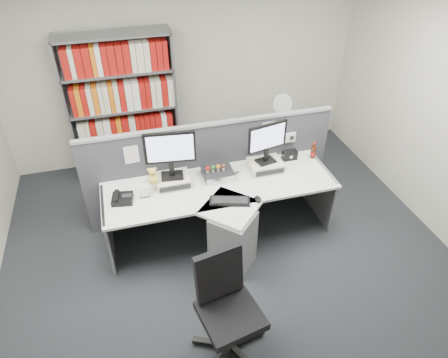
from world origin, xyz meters
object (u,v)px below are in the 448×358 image
object	(u,v)px
desk	(225,215)
mouse	(258,199)
keyboard	(230,201)
monitor_left	(170,151)
desktop_pc	(218,173)
cola_bottle	(313,152)
desk_fan	(282,105)
desk_calendar	(144,193)
shelving_unit	(123,110)
monitor_right	(267,140)
filing_cabinet	(278,145)
desk_phone	(122,198)
office_chair	(226,304)
speaker	(290,155)

from	to	relation	value
desk	mouse	bearing A→B (deg)	-25.78
keyboard	monitor_left	bearing A→B (deg)	137.44
desktop_pc	cola_bottle	world-z (taller)	cola_bottle
monitor_left	desk_fan	world-z (taller)	monitor_left
desk_calendar	shelving_unit	world-z (taller)	shelving_unit
monitor_left	keyboard	distance (m)	0.82
desk_calendar	monitor_right	bearing A→B (deg)	5.52
desktop_pc	filing_cabinet	world-z (taller)	desktop_pc
monitor_right	cola_bottle	distance (m)	0.72
desk_phone	desk_calendar	bearing A→B (deg)	3.78
desk	keyboard	distance (m)	0.29
mouse	filing_cabinet	distance (m)	1.83
keyboard	filing_cabinet	bearing A→B (deg)	51.71
monitor_left	monitor_right	distance (m)	1.10
office_chair	desk_calendar	bearing A→B (deg)	109.05
monitor_left	keyboard	xyz separation A→B (m)	(0.52, -0.48, -0.42)
monitor_right	mouse	xyz separation A→B (m)	(-0.28, -0.54, -0.37)
filing_cabinet	desk_fan	bearing A→B (deg)	-90.00
keyboard	desk_fan	distance (m)	1.92
shelving_unit	desk_phone	bearing A→B (deg)	-96.10
desk	desk_fan	world-z (taller)	desk_fan
monitor_right	desktop_pc	bearing A→B (deg)	-179.97
filing_cabinet	office_chair	bearing A→B (deg)	-120.47
cola_bottle	mouse	bearing A→B (deg)	-146.78
speaker	desktop_pc	bearing A→B (deg)	-172.86
keyboard	office_chair	distance (m)	1.18
desk	filing_cabinet	world-z (taller)	desk
desktop_pc	office_chair	xyz separation A→B (m)	(-0.35, -1.59, -0.22)
desk	desktop_pc	distance (m)	0.49
desk	office_chair	xyz separation A→B (m)	(-0.33, -1.21, 0.09)
desk	mouse	distance (m)	0.45
monitor_left	desk	bearing A→B (deg)	-37.42
monitor_left	office_chair	distance (m)	1.71
desktop_pc	shelving_unit	size ratio (longest dim) A/B	0.17
monitor_left	office_chair	size ratio (longest dim) A/B	0.54
desk	monitor_left	xyz separation A→B (m)	(-0.50, 0.38, 0.70)
desk_phone	desk	bearing A→B (deg)	-12.06
monitor_left	filing_cabinet	world-z (taller)	monitor_left
desk_phone	office_chair	distance (m)	1.63
monitor_left	speaker	size ratio (longest dim) A/B	3.25
office_chair	filing_cabinet	bearing A→B (deg)	59.53
keyboard	desk_phone	distance (m)	1.14
mouse	desk_phone	world-z (taller)	desk_phone
monitor_left	desk_calendar	distance (m)	0.52
desktop_pc	monitor_left	bearing A→B (deg)	179.95
desktop_pc	desk_phone	distance (m)	1.10
desktop_pc	desk_phone	world-z (taller)	desk_phone
cola_bottle	shelving_unit	distance (m)	2.56
mouse	speaker	size ratio (longest dim) A/B	0.64
mouse	desk_fan	size ratio (longest dim) A/B	0.24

